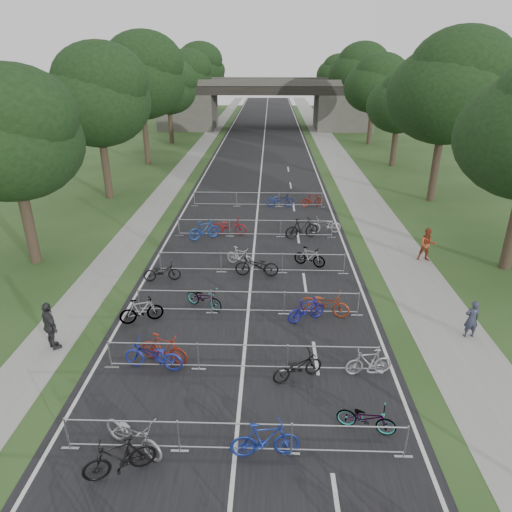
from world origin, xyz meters
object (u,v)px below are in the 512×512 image
Objects in this scene: pedestrian_b at (427,245)px; pedestrian_c at (50,326)px; pedestrian_a at (472,319)px; overpass_bridge at (265,104)px.

pedestrian_b is 0.94× the size of pedestrian_c.
pedestrian_a is 0.88× the size of pedestrian_b.
pedestrian_b reaches higher than pedestrian_a.
overpass_bridge is at bearing 105.89° from pedestrian_b.
overpass_bridge is 16.25× the size of pedestrian_c.
pedestrian_b is at bearing -108.94° from pedestrian_c.
overpass_bridge is 57.21m from pedestrian_c.
pedestrian_b is at bearing -99.33° from pedestrian_a.
pedestrian_c reaches higher than pedestrian_b.
pedestrian_a is at bearing -81.13° from overpass_bridge.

